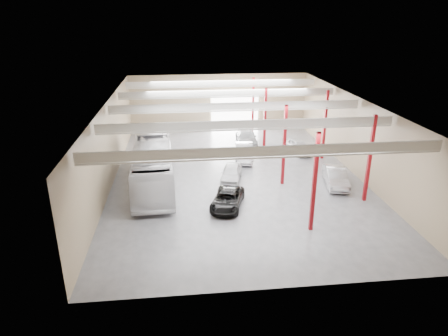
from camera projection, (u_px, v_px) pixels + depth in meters
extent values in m
cube|color=#4D4D52|center=(236.00, 177.00, 36.54)|extent=(22.00, 32.00, 0.01)
cube|color=beige|center=(237.00, 101.00, 34.00)|extent=(22.00, 32.00, 0.12)
cube|color=brown|center=(219.00, 102.00, 50.08)|extent=(22.00, 0.12, 7.00)
cube|color=brown|center=(280.00, 232.00, 20.45)|extent=(22.00, 0.12, 7.00)
cube|color=brown|center=(109.00, 144.00, 34.14)|extent=(0.12, 32.00, 7.00)
cube|color=brown|center=(356.00, 136.00, 36.40)|extent=(0.12, 32.00, 7.00)
cube|color=white|center=(235.00, 110.00, 50.51)|extent=(6.00, 0.20, 5.00)
cube|color=maroon|center=(314.00, 183.00, 26.40)|extent=(0.25, 0.25, 7.00)
cube|color=maroon|center=(284.00, 146.00, 33.81)|extent=(0.25, 0.25, 7.00)
cube|color=maroon|center=(265.00, 122.00, 41.21)|extent=(0.25, 0.25, 7.00)
cube|color=maroon|center=(253.00, 107.00, 47.70)|extent=(0.25, 0.25, 7.00)
cube|color=maroon|center=(370.00, 159.00, 30.69)|extent=(0.25, 0.25, 7.00)
cube|color=maroon|center=(325.00, 125.00, 39.95)|extent=(0.25, 0.25, 7.00)
cube|color=silver|center=(266.00, 151.00, 23.05)|extent=(21.60, 0.15, 0.60)
cube|color=silver|center=(266.00, 158.00, 23.19)|extent=(21.60, 0.10, 0.10)
cube|color=silver|center=(249.00, 124.00, 28.60)|extent=(21.60, 0.15, 0.60)
cube|color=silver|center=(249.00, 130.00, 28.75)|extent=(21.60, 0.10, 0.10)
cube|color=silver|center=(237.00, 106.00, 34.16)|extent=(21.60, 0.15, 0.60)
cube|color=silver|center=(237.00, 111.00, 34.30)|extent=(21.60, 0.10, 0.10)
cube|color=silver|center=(229.00, 93.00, 39.71)|extent=(21.60, 0.15, 0.60)
cube|color=silver|center=(229.00, 97.00, 39.86)|extent=(21.60, 0.10, 0.10)
cube|color=silver|center=(222.00, 83.00, 45.27)|extent=(21.60, 0.15, 0.60)
cube|color=silver|center=(222.00, 87.00, 45.42)|extent=(21.60, 0.10, 0.10)
imported|color=silver|center=(153.00, 163.00, 34.47)|extent=(3.81, 13.79, 3.81)
imported|color=black|center=(227.00, 200.00, 30.59)|extent=(3.41, 5.05, 1.29)
imported|color=silver|center=(231.00, 173.00, 35.48)|extent=(2.61, 4.44, 1.42)
imported|color=silver|center=(244.00, 152.00, 40.46)|extent=(2.39, 5.16, 1.64)
imported|color=slate|center=(246.00, 137.00, 45.40)|extent=(2.53, 5.56, 1.58)
imported|color=#A3A3A7|center=(336.00, 177.00, 34.47)|extent=(2.51, 4.97, 1.56)
imported|color=silver|center=(299.00, 146.00, 42.60)|extent=(2.39, 4.47, 1.45)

